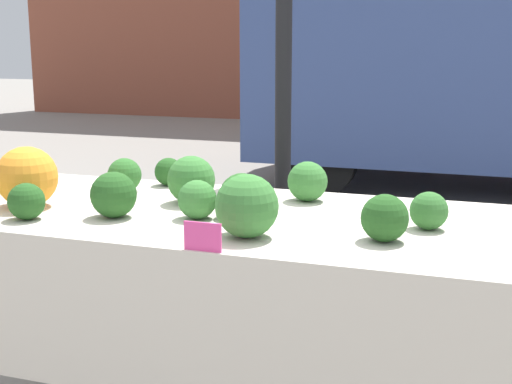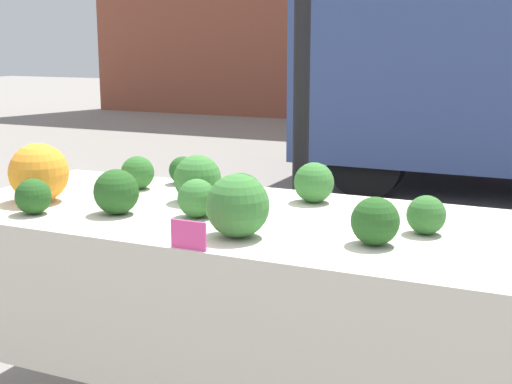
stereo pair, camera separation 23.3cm
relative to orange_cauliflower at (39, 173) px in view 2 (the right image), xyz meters
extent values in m
cylinder|color=black|center=(0.66, 0.88, 0.27)|extent=(0.07, 0.07, 2.37)
cube|color=#384C84|center=(0.87, 5.08, 0.52)|extent=(3.06, 2.29, 2.26)
cylinder|color=black|center=(0.03, 4.13, -0.58)|extent=(0.68, 0.22, 0.68)
cylinder|color=black|center=(0.03, 6.02, -0.58)|extent=(0.68, 0.22, 0.68)
cube|color=beige|center=(0.79, 0.13, -0.12)|extent=(2.18, 0.88, 0.03)
cube|color=beige|center=(0.79, -0.30, -0.36)|extent=(2.18, 0.01, 0.45)
cylinder|color=black|center=(-0.24, 0.52, -0.53)|extent=(0.05, 0.05, 0.78)
sphere|color=orange|center=(0.00, 0.00, 0.00)|extent=(0.21, 0.21, 0.21)
sphere|color=#23511E|center=(0.11, -0.15, -0.05)|extent=(0.12, 0.12, 0.12)
sphere|color=#336B2D|center=(1.34, 0.14, -0.05)|extent=(0.12, 0.12, 0.12)
sphere|color=#387533|center=(0.62, 0.03, -0.04)|extent=(0.13, 0.13, 0.13)
sphere|color=#23511E|center=(1.24, -0.04, -0.04)|extent=(0.14, 0.14, 0.14)
sphere|color=#387533|center=(0.89, 0.40, -0.03)|extent=(0.14, 0.14, 0.14)
sphere|color=#23511E|center=(0.36, -0.04, -0.03)|extent=(0.15, 0.15, 0.15)
sphere|color=#23511E|center=(0.30, 0.50, -0.05)|extent=(0.11, 0.11, 0.11)
sphere|color=#2D6628|center=(0.19, 0.33, -0.04)|extent=(0.13, 0.13, 0.13)
sphere|color=#387533|center=(0.51, 0.23, -0.02)|extent=(0.17, 0.17, 0.17)
sphere|color=#285B23|center=(0.75, 0.10, -0.03)|extent=(0.15, 0.15, 0.15)
sphere|color=#387533|center=(0.85, -0.12, -0.01)|extent=(0.19, 0.19, 0.19)
cube|color=#EF4793|center=(0.78, -0.30, -0.06)|extent=(0.11, 0.01, 0.08)
camera|label=1|loc=(1.53, -2.02, 0.46)|focal=50.00mm
camera|label=2|loc=(1.75, -1.94, 0.46)|focal=50.00mm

